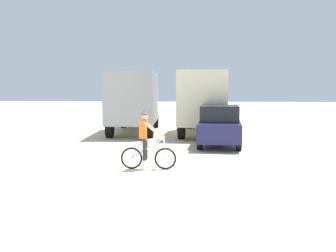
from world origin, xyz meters
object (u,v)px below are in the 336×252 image
box_truck_grey_hauler (135,99)px  cyclist_orange_shirt (146,142)px  box_truck_cream_rv (204,100)px  sedan_parked (220,125)px

box_truck_grey_hauler → cyclist_orange_shirt: size_ratio=3.76×
box_truck_grey_hauler → box_truck_cream_rv: same height
box_truck_cream_rv → sedan_parked: (0.56, -4.20, -0.99)m
box_truck_cream_rv → cyclist_orange_shirt: 9.55m
sedan_parked → box_truck_grey_hauler: bearing=134.5°
cyclist_orange_shirt → sedan_parked: bearing=63.1°
box_truck_cream_rv → cyclist_orange_shirt: box_truck_cream_rv is taller
box_truck_grey_hauler → sedan_parked: 6.42m
box_truck_grey_hauler → box_truck_cream_rv: (3.88, -0.32, 0.00)m
sedan_parked → cyclist_orange_shirt: 5.69m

